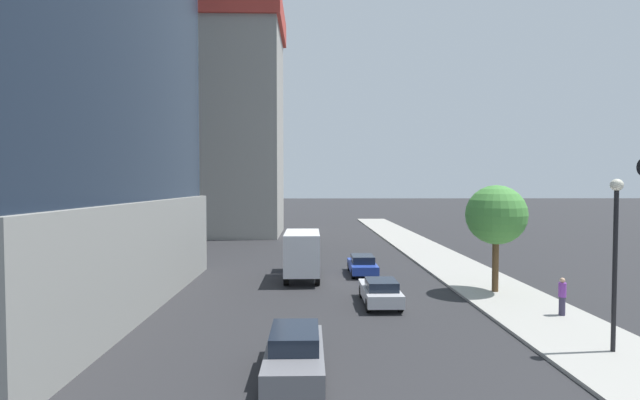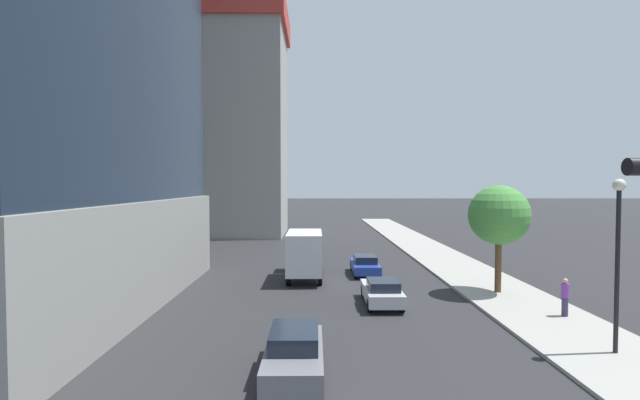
# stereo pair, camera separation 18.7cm
# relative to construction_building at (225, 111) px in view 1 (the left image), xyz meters

# --- Properties ---
(sidewalk) EXTENTS (4.87, 120.00, 0.15)m
(sidewalk) POSITION_rel_construction_building_xyz_m (21.60, -37.25, -15.49)
(sidewalk) COLOR #9E9B93
(sidewalk) RESTS_ON ground
(construction_building) EXTENTS (14.89, 20.31, 37.40)m
(construction_building) POSITION_rel_construction_building_xyz_m (0.00, 0.00, 0.00)
(construction_building) COLOR #9E9B93
(construction_building) RESTS_ON ground
(street_lamp) EXTENTS (0.44, 0.44, 6.36)m
(street_lamp) POSITION_rel_construction_building_xyz_m (21.87, -40.18, -11.30)
(street_lamp) COLOR black
(street_lamp) RESTS_ON sidewalk
(street_tree) EXTENTS (3.40, 3.40, 6.12)m
(street_tree) POSITION_rel_construction_building_xyz_m (21.36, -31.02, -11.02)
(street_tree) COLOR brown
(street_tree) RESTS_ON sidewalk
(car_gray) EXTENTS (1.87, 4.43, 1.56)m
(car_gray) POSITION_rel_construction_building_xyz_m (10.18, -41.69, -14.78)
(car_gray) COLOR slate
(car_gray) RESTS_ON ground
(car_blue) EXTENTS (1.79, 4.01, 1.36)m
(car_blue) POSITION_rel_construction_building_xyz_m (14.37, -25.36, -14.88)
(car_blue) COLOR #233D9E
(car_blue) RESTS_ON ground
(car_silver) EXTENTS (1.81, 4.15, 1.40)m
(car_silver) POSITION_rel_construction_building_xyz_m (14.37, -33.17, -14.86)
(car_silver) COLOR #B7B7BC
(car_silver) RESTS_ON ground
(box_truck) EXTENTS (2.26, 6.60, 3.21)m
(box_truck) POSITION_rel_construction_building_xyz_m (10.18, -26.61, -13.77)
(box_truck) COLOR #1E4799
(box_truck) RESTS_ON ground
(pedestrian_purple_shirt) EXTENTS (0.34, 0.34, 1.78)m
(pedestrian_purple_shirt) POSITION_rel_construction_building_xyz_m (22.56, -35.70, -14.50)
(pedestrian_purple_shirt) COLOR #38334C
(pedestrian_purple_shirt) RESTS_ON sidewalk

